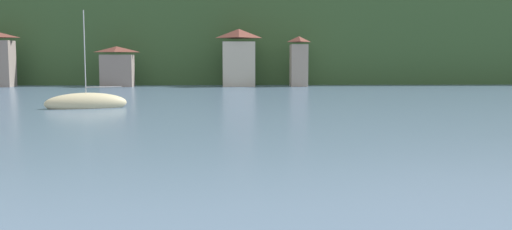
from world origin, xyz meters
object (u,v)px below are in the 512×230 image
object	(u,v)px
shore_building_westcentral	(117,67)
sailboat_far_4	(86,103)
shore_building_central	(239,59)
shore_building_eastcentral	(299,62)

from	to	relation	value
shore_building_westcentral	sailboat_far_4	world-z (taller)	sailboat_far_4
shore_building_westcentral	shore_building_central	xyz separation A→B (m)	(22.74, 0.90, 1.61)
shore_building_central	sailboat_far_4	size ratio (longest dim) A/B	1.04
shore_building_westcentral	shore_building_central	world-z (taller)	shore_building_central
shore_building_westcentral	sailboat_far_4	bearing A→B (deg)	-81.84
shore_building_central	sailboat_far_4	xyz separation A→B (m)	(-15.98, -48.00, -4.76)
shore_building_westcentral	shore_building_central	distance (m)	22.81
shore_building_westcentral	sailboat_far_4	xyz separation A→B (m)	(6.76, -47.10, -3.15)
shore_building_westcentral	shore_building_central	bearing A→B (deg)	2.27
shore_building_eastcentral	shore_building_central	bearing A→B (deg)	178.11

